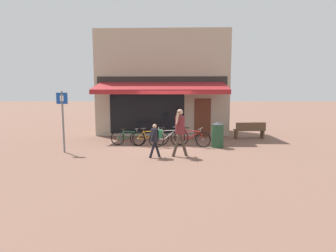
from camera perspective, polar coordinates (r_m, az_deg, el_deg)
name	(u,v)px	position (r m, az deg, el deg)	size (l,w,h in m)	color
ground_plane	(165,147)	(11.70, -0.72, -4.56)	(160.00, 160.00, 0.00)	brown
shop_front	(163,84)	(15.96, -1.09, 9.04)	(7.48, 5.01, 5.86)	tan
bike_rack_rail	(159,135)	(11.94, -2.08, -2.01)	(3.58, 0.04, 0.57)	#47494F
bicycle_green	(128,138)	(12.13, -8.68, -2.54)	(1.67, 0.52, 0.80)	black
bicycle_orange	(149,138)	(11.90, -4.10, -2.58)	(1.77, 0.52, 0.84)	black
bicycle_silver	(167,138)	(11.69, -0.14, -2.61)	(1.63, 0.88, 0.88)	black
bicycle_red	(192,138)	(11.81, 5.20, -2.58)	(1.62, 0.90, 0.86)	black
pedestrian_adult	(180,127)	(9.80, 2.61, -0.26)	(0.62, 0.57, 1.79)	#47382D
pedestrian_child	(156,137)	(9.64, -2.73, -2.35)	(0.50, 0.48, 1.25)	black
litter_bin	(218,135)	(11.73, 10.74, -1.86)	(0.53, 0.53, 1.12)	#23472D
parking_sign	(63,115)	(11.19, -21.93, 2.18)	(0.44, 0.07, 2.45)	slate
park_bench	(250,130)	(14.45, 17.38, -0.83)	(1.64, 0.61, 0.87)	brown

